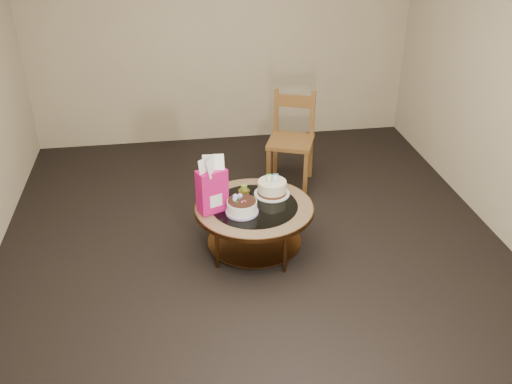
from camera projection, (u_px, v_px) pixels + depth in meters
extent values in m
plane|color=black|center=(254.00, 250.00, 5.06)|extent=(5.00, 5.00, 0.00)
cube|color=tan|center=(221.00, 34.00, 6.58)|extent=(4.50, 0.02, 2.60)
cube|color=tan|center=(349.00, 339.00, 2.27)|extent=(4.50, 0.02, 2.60)
cylinder|color=brown|center=(289.00, 215.00, 5.18)|extent=(0.04, 0.04, 0.42)
cylinder|color=brown|center=(227.00, 211.00, 5.23)|extent=(0.04, 0.04, 0.42)
cylinder|color=brown|center=(217.00, 246.00, 4.74)|extent=(0.04, 0.04, 0.42)
cylinder|color=brown|center=(285.00, 251.00, 4.69)|extent=(0.04, 0.04, 0.42)
cylinder|color=brown|center=(254.00, 240.00, 5.01)|extent=(0.82, 0.82, 0.02)
cylinder|color=brown|center=(254.00, 208.00, 4.85)|extent=(1.02, 1.02, 0.04)
cylinder|color=#997854|center=(254.00, 207.00, 4.84)|extent=(1.00, 1.00, 0.01)
cylinder|color=black|center=(254.00, 206.00, 4.84)|extent=(0.74, 0.74, 0.01)
cylinder|color=#B59CDD|center=(242.00, 212.00, 4.73)|extent=(0.27, 0.27, 0.02)
cylinder|color=white|center=(242.00, 207.00, 4.71)|extent=(0.25, 0.25, 0.11)
cylinder|color=black|center=(242.00, 201.00, 4.68)|extent=(0.23, 0.23, 0.01)
sphere|color=#B59CDD|center=(235.00, 197.00, 4.70)|extent=(0.05, 0.05, 0.05)
sphere|color=#B59CDD|center=(240.00, 196.00, 4.72)|extent=(0.04, 0.04, 0.04)
sphere|color=#B59CDD|center=(235.00, 199.00, 4.67)|extent=(0.04, 0.04, 0.04)
cone|color=#217C2D|center=(240.00, 199.00, 4.69)|extent=(0.03, 0.03, 0.02)
cone|color=#217C2D|center=(233.00, 199.00, 4.69)|extent=(0.04, 0.04, 0.02)
cone|color=#217C2D|center=(242.00, 196.00, 4.73)|extent=(0.04, 0.03, 0.02)
cone|color=#217C2D|center=(237.00, 202.00, 4.65)|extent=(0.04, 0.04, 0.02)
cylinder|color=white|center=(272.00, 194.00, 5.00)|extent=(0.31, 0.31, 0.01)
cylinder|color=#4A2215|center=(272.00, 192.00, 4.99)|extent=(0.26, 0.26, 0.02)
cylinder|color=beige|center=(272.00, 186.00, 4.97)|extent=(0.25, 0.25, 0.09)
cube|color=#58BA4F|center=(269.00, 178.00, 4.92)|extent=(0.05, 0.01, 0.07)
cube|color=white|center=(269.00, 178.00, 4.92)|extent=(0.04, 0.01, 0.06)
cube|color=#428BE1|center=(275.00, 178.00, 4.93)|extent=(0.05, 0.01, 0.07)
cube|color=white|center=(275.00, 178.00, 4.93)|extent=(0.04, 0.01, 0.06)
cube|color=#CA1362|center=(212.00, 191.00, 4.68)|extent=(0.27, 0.21, 0.37)
cube|color=white|center=(212.00, 197.00, 4.71)|extent=(0.15, 0.17, 0.11)
cube|color=#F2D163|center=(244.00, 192.00, 5.04)|extent=(0.11, 0.11, 0.01)
cylinder|color=gold|center=(244.00, 191.00, 5.03)|extent=(0.11, 0.11, 0.01)
cylinder|color=olive|center=(244.00, 188.00, 5.02)|extent=(0.05, 0.05, 0.05)
cylinder|color=black|center=(244.00, 185.00, 5.00)|extent=(0.00, 0.00, 0.01)
cube|color=brown|center=(291.00, 142.00, 5.92)|extent=(0.58, 0.58, 0.04)
cube|color=brown|center=(269.00, 169.00, 5.91)|extent=(0.06, 0.06, 0.48)
cube|color=brown|center=(306.00, 173.00, 5.84)|extent=(0.06, 0.06, 0.48)
cube|color=brown|center=(275.00, 153.00, 6.24)|extent=(0.06, 0.06, 0.48)
cube|color=brown|center=(310.00, 157.00, 6.17)|extent=(0.06, 0.06, 0.48)
cube|color=brown|center=(276.00, 111.00, 6.00)|extent=(0.06, 0.06, 0.49)
cube|color=brown|center=(313.00, 114.00, 5.93)|extent=(0.06, 0.06, 0.49)
cube|color=brown|center=(295.00, 101.00, 5.90)|extent=(0.37, 0.17, 0.13)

